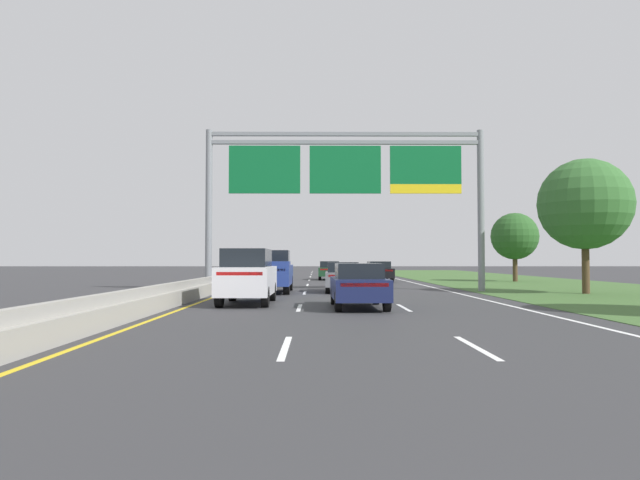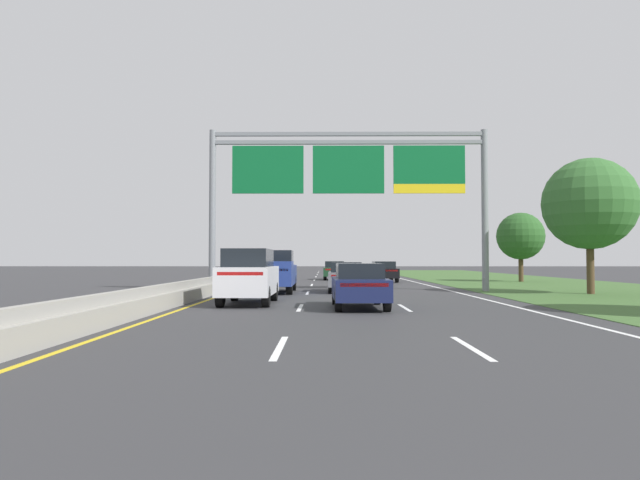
{
  "view_description": "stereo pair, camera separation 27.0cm",
  "coord_description": "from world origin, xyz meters",
  "px_view_note": "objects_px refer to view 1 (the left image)",
  "views": [
    {
      "loc": [
        -1.24,
        -0.45,
        1.7
      ],
      "look_at": [
        -1.13,
        17.83,
        2.34
      ],
      "focal_mm": 31.58,
      "sensor_mm": 36.0,
      "label": 1
    },
    {
      "loc": [
        -0.98,
        -0.45,
        1.7
      ],
      "look_at": [
        -1.13,
        17.83,
        2.34
      ],
      "focal_mm": 31.58,
      "sensor_mm": 36.0,
      "label": 2
    }
  ],
  "objects_px": {
    "car_black_right_lane_sedan": "(379,271)",
    "pickup_truck_blue": "(272,272)",
    "car_grey_centre_lane_sedan": "(343,276)",
    "car_darkgreen_centre_lane_sedan": "(329,270)",
    "car_navy_centre_lane_sedan": "(358,285)",
    "roadside_tree_mid": "(585,204)",
    "car_white_left_lane_suv": "(248,275)",
    "overhead_sign_gantry": "(345,176)",
    "roadside_tree_far": "(515,236)"
  },
  "relations": [
    {
      "from": "car_white_left_lane_suv",
      "to": "roadside_tree_mid",
      "type": "bearing_deg",
      "value": -68.92
    },
    {
      "from": "overhead_sign_gantry",
      "to": "car_grey_centre_lane_sedan",
      "type": "relative_size",
      "value": 3.4
    },
    {
      "from": "car_navy_centre_lane_sedan",
      "to": "overhead_sign_gantry",
      "type": "bearing_deg",
      "value": -1.21
    },
    {
      "from": "car_grey_centre_lane_sedan",
      "to": "roadside_tree_mid",
      "type": "bearing_deg",
      "value": -98.02
    },
    {
      "from": "overhead_sign_gantry",
      "to": "car_navy_centre_lane_sedan",
      "type": "bearing_deg",
      "value": -90.33
    },
    {
      "from": "pickup_truck_blue",
      "to": "roadside_tree_far",
      "type": "distance_m",
      "value": 22.78
    },
    {
      "from": "car_black_right_lane_sedan",
      "to": "car_white_left_lane_suv",
      "type": "xyz_separation_m",
      "value": [
        -7.44,
        -21.6,
        0.28
      ]
    },
    {
      "from": "pickup_truck_blue",
      "to": "roadside_tree_mid",
      "type": "xyz_separation_m",
      "value": [
        15.69,
        -1.51,
        3.39
      ]
    },
    {
      "from": "car_grey_centre_lane_sedan",
      "to": "car_black_right_lane_sedan",
      "type": "relative_size",
      "value": 1.0
    },
    {
      "from": "overhead_sign_gantry",
      "to": "roadside_tree_mid",
      "type": "height_order",
      "value": "overhead_sign_gantry"
    },
    {
      "from": "pickup_truck_blue",
      "to": "car_darkgreen_centre_lane_sedan",
      "type": "relative_size",
      "value": 1.22
    },
    {
      "from": "overhead_sign_gantry",
      "to": "roadside_tree_mid",
      "type": "distance_m",
      "value": 12.18
    },
    {
      "from": "pickup_truck_blue",
      "to": "car_darkgreen_centre_lane_sedan",
      "type": "xyz_separation_m",
      "value": [
        3.42,
        18.54,
        -0.26
      ]
    },
    {
      "from": "car_black_right_lane_sedan",
      "to": "roadside_tree_mid",
      "type": "relative_size",
      "value": 0.66
    },
    {
      "from": "car_darkgreen_centre_lane_sedan",
      "to": "car_black_right_lane_sedan",
      "type": "bearing_deg",
      "value": -140.42
    },
    {
      "from": "car_black_right_lane_sedan",
      "to": "roadside_tree_far",
      "type": "height_order",
      "value": "roadside_tree_far"
    },
    {
      "from": "car_white_left_lane_suv",
      "to": "car_navy_centre_lane_sedan",
      "type": "xyz_separation_m",
      "value": [
        4.14,
        -1.75,
        -0.28
      ]
    },
    {
      "from": "car_black_right_lane_sedan",
      "to": "overhead_sign_gantry",
      "type": "bearing_deg",
      "value": 164.89
    },
    {
      "from": "car_navy_centre_lane_sedan",
      "to": "roadside_tree_far",
      "type": "height_order",
      "value": "roadside_tree_far"
    },
    {
      "from": "roadside_tree_mid",
      "to": "car_white_left_lane_suv",
      "type": "bearing_deg",
      "value": -158.99
    },
    {
      "from": "car_black_right_lane_sedan",
      "to": "pickup_truck_blue",
      "type": "bearing_deg",
      "value": 151.74
    },
    {
      "from": "overhead_sign_gantry",
      "to": "pickup_truck_blue",
      "type": "xyz_separation_m",
      "value": [
        -3.86,
        -0.8,
        -5.13
      ]
    },
    {
      "from": "car_grey_centre_lane_sedan",
      "to": "roadside_tree_far",
      "type": "bearing_deg",
      "value": -44.58
    },
    {
      "from": "car_grey_centre_lane_sedan",
      "to": "car_black_right_lane_sedan",
      "type": "distance_m",
      "value": 13.96
    },
    {
      "from": "car_darkgreen_centre_lane_sedan",
      "to": "car_navy_centre_lane_sedan",
      "type": "bearing_deg",
      "value": -178.37
    },
    {
      "from": "car_grey_centre_lane_sedan",
      "to": "car_black_right_lane_sedan",
      "type": "height_order",
      "value": "same"
    },
    {
      "from": "car_darkgreen_centre_lane_sedan",
      "to": "car_grey_centre_lane_sedan",
      "type": "relative_size",
      "value": 1.0
    },
    {
      "from": "car_grey_centre_lane_sedan",
      "to": "car_black_right_lane_sedan",
      "type": "bearing_deg",
      "value": -13.09
    },
    {
      "from": "car_darkgreen_centre_lane_sedan",
      "to": "car_black_right_lane_sedan",
      "type": "height_order",
      "value": "same"
    },
    {
      "from": "car_darkgreen_centre_lane_sedan",
      "to": "car_white_left_lane_suv",
      "type": "bearing_deg",
      "value": 172.69
    },
    {
      "from": "pickup_truck_blue",
      "to": "car_navy_centre_lane_sedan",
      "type": "height_order",
      "value": "pickup_truck_blue"
    },
    {
      "from": "car_grey_centre_lane_sedan",
      "to": "car_navy_centre_lane_sedan",
      "type": "height_order",
      "value": "same"
    },
    {
      "from": "roadside_tree_far",
      "to": "car_darkgreen_centre_lane_sedan",
      "type": "bearing_deg",
      "value": 162.8
    },
    {
      "from": "car_grey_centre_lane_sedan",
      "to": "roadside_tree_mid",
      "type": "xyz_separation_m",
      "value": [
        11.99,
        -1.91,
        3.64
      ]
    },
    {
      "from": "car_white_left_lane_suv",
      "to": "car_navy_centre_lane_sedan",
      "type": "distance_m",
      "value": 4.5
    },
    {
      "from": "pickup_truck_blue",
      "to": "car_black_right_lane_sedan",
      "type": "height_order",
      "value": "pickup_truck_blue"
    },
    {
      "from": "car_white_left_lane_suv",
      "to": "roadside_tree_mid",
      "type": "xyz_separation_m",
      "value": [
        16.02,
        6.15,
        3.36
      ]
    },
    {
      "from": "car_darkgreen_centre_lane_sedan",
      "to": "roadside_tree_far",
      "type": "relative_size",
      "value": 0.83
    },
    {
      "from": "car_grey_centre_lane_sedan",
      "to": "car_darkgreen_centre_lane_sedan",
      "type": "bearing_deg",
      "value": 1.94
    },
    {
      "from": "overhead_sign_gantry",
      "to": "pickup_truck_blue",
      "type": "distance_m",
      "value": 6.47
    },
    {
      "from": "car_white_left_lane_suv",
      "to": "roadside_tree_mid",
      "type": "relative_size",
      "value": 0.7
    },
    {
      "from": "car_darkgreen_centre_lane_sedan",
      "to": "car_navy_centre_lane_sedan",
      "type": "relative_size",
      "value": 1.0
    },
    {
      "from": "overhead_sign_gantry",
      "to": "car_grey_centre_lane_sedan",
      "type": "xyz_separation_m",
      "value": [
        -0.16,
        -0.41,
        -5.38
      ]
    },
    {
      "from": "overhead_sign_gantry",
      "to": "car_white_left_lane_suv",
      "type": "bearing_deg",
      "value": -116.35
    },
    {
      "from": "overhead_sign_gantry",
      "to": "car_black_right_lane_sedan",
      "type": "relative_size",
      "value": 3.39
    },
    {
      "from": "overhead_sign_gantry",
      "to": "pickup_truck_blue",
      "type": "relative_size",
      "value": 2.78
    },
    {
      "from": "pickup_truck_blue",
      "to": "car_darkgreen_centre_lane_sedan",
      "type": "height_order",
      "value": "pickup_truck_blue"
    },
    {
      "from": "car_grey_centre_lane_sedan",
      "to": "pickup_truck_blue",
      "type": "bearing_deg",
      "value": 97.16
    },
    {
      "from": "overhead_sign_gantry",
      "to": "car_black_right_lane_sedan",
      "type": "height_order",
      "value": "overhead_sign_gantry"
    },
    {
      "from": "car_navy_centre_lane_sedan",
      "to": "car_grey_centre_lane_sedan",
      "type": "bearing_deg",
      "value": -0.29
    }
  ]
}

